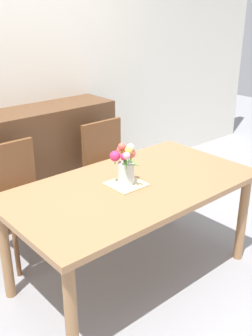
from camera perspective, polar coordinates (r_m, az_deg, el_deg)
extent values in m
plane|color=#939399|center=(3.03, 0.88, -15.14)|extent=(12.00, 12.00, 0.00)
cube|color=silver|center=(3.77, -16.04, 14.79)|extent=(7.00, 0.10, 2.80)
cube|color=#9E7047|center=(2.65, 0.97, -2.71)|extent=(1.71, 0.93, 0.04)
cylinder|color=#9E7047|center=(2.21, -7.92, -20.50)|extent=(0.07, 0.07, 0.70)
cylinder|color=#9E7047|center=(3.15, 16.43, -7.01)|extent=(0.07, 0.07, 0.70)
cylinder|color=#9E7047|center=(2.76, -17.03, -11.52)|extent=(0.07, 0.07, 0.70)
cylinder|color=#9E7047|center=(3.56, 6.07, -2.60)|extent=(0.07, 0.07, 0.70)
cube|color=brown|center=(3.09, -14.50, -5.06)|extent=(0.42, 0.42, 0.04)
cylinder|color=brown|center=(3.14, -9.60, -9.15)|extent=(0.04, 0.04, 0.44)
cylinder|color=brown|center=(3.00, -15.52, -11.32)|extent=(0.04, 0.04, 0.44)
cylinder|color=brown|center=(3.42, -12.84, -6.65)|extent=(0.04, 0.04, 0.44)
cube|color=brown|center=(3.16, -16.51, -0.12)|extent=(0.42, 0.04, 0.42)
cube|color=brown|center=(3.53, -1.51, -0.75)|extent=(0.42, 0.42, 0.04)
cylinder|color=brown|center=(3.62, 2.55, -4.32)|extent=(0.04, 0.04, 0.44)
cylinder|color=brown|center=(3.41, -1.87, -6.12)|extent=(0.04, 0.04, 0.44)
cylinder|color=brown|center=(3.86, -1.13, -2.51)|extent=(0.04, 0.04, 0.44)
cylinder|color=brown|center=(3.66, -5.46, -4.06)|extent=(0.04, 0.04, 0.44)
cube|color=brown|center=(3.59, -3.51, 3.51)|extent=(0.42, 0.04, 0.42)
cube|color=brown|center=(3.78, -11.85, 1.08)|extent=(1.40, 0.44, 1.00)
sphere|color=#B7933D|center=(3.36, -14.63, 3.18)|extent=(0.04, 0.04, 0.04)
sphere|color=#B7933D|center=(3.65, -6.26, 5.31)|extent=(0.04, 0.04, 0.04)
sphere|color=#B7933D|center=(3.51, -14.00, -2.99)|extent=(0.04, 0.04, 0.04)
sphere|color=#B7933D|center=(3.79, -6.00, -0.48)|extent=(0.04, 0.04, 0.04)
cube|color=#CCB789|center=(2.63, 0.00, -2.33)|extent=(0.23, 0.23, 0.01)
cylinder|color=silver|center=(2.60, 0.00, -0.75)|extent=(0.11, 0.11, 0.15)
sphere|color=#EFD14C|center=(2.53, 0.39, 2.54)|extent=(0.05, 0.05, 0.05)
cylinder|color=#478438|center=(2.54, 0.39, 1.49)|extent=(0.01, 0.01, 0.10)
sphere|color=#E55B4C|center=(2.64, -0.70, 2.53)|extent=(0.07, 0.07, 0.07)
cylinder|color=#478438|center=(2.65, -0.70, 1.91)|extent=(0.01, 0.01, 0.06)
sphere|color=#E55B4C|center=(2.60, 0.75, 2.13)|extent=(0.06, 0.06, 0.06)
cylinder|color=#478438|center=(2.61, 0.74, 1.52)|extent=(0.01, 0.01, 0.06)
sphere|color=#EFD14C|center=(2.61, -0.59, 2.00)|extent=(0.05, 0.05, 0.05)
cylinder|color=#478438|center=(2.62, -0.59, 1.52)|extent=(0.01, 0.01, 0.05)
sphere|color=#EA9EBC|center=(2.47, 0.09, 1.78)|extent=(0.05, 0.05, 0.05)
cylinder|color=#478438|center=(2.48, 0.09, 0.81)|extent=(0.01, 0.01, 0.09)
sphere|color=#E55B4C|center=(2.57, -0.61, 3.11)|extent=(0.05, 0.05, 0.05)
cylinder|color=#478438|center=(2.59, -0.61, 1.98)|extent=(0.01, 0.01, 0.11)
sphere|color=#D12D66|center=(2.55, -1.60, 1.73)|extent=(0.07, 0.07, 0.07)
cylinder|color=#478438|center=(2.56, -1.59, 1.13)|extent=(0.01, 0.01, 0.06)
sphere|color=#D12D66|center=(2.51, -0.41, 1.70)|extent=(0.05, 0.05, 0.05)
cylinder|color=#478438|center=(2.53, -0.41, 0.97)|extent=(0.01, 0.01, 0.07)
sphere|color=white|center=(2.57, 0.72, 3.04)|extent=(0.05, 0.05, 0.05)
cylinder|color=#478438|center=(2.59, 0.72, 1.93)|extent=(0.01, 0.01, 0.11)
ellipsoid|color=#478438|center=(2.52, 1.42, 0.45)|extent=(0.04, 0.07, 0.02)
ellipsoid|color=#478438|center=(2.51, -0.07, 0.82)|extent=(0.07, 0.07, 0.02)
ellipsoid|color=#478438|center=(2.51, 0.84, 0.96)|extent=(0.03, 0.07, 0.01)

